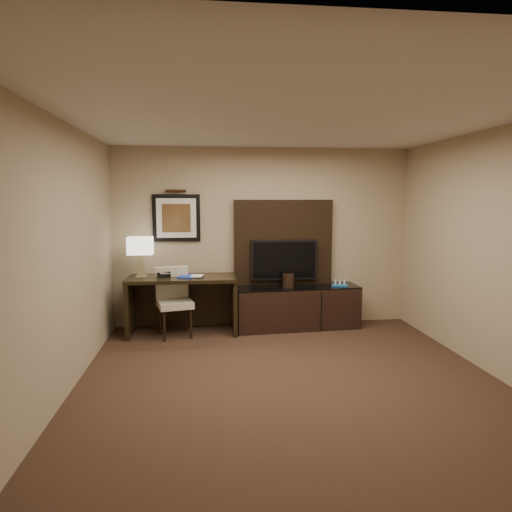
{
  "coord_description": "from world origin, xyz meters",
  "views": [
    {
      "loc": [
        -0.87,
        -4.39,
        1.93
      ],
      "look_at": [
        -0.19,
        1.8,
        1.15
      ],
      "focal_mm": 32.0,
      "sensor_mm": 36.0,
      "label": 1
    }
  ],
  "objects": [
    {
      "name": "table_lamp",
      "position": [
        -1.8,
        2.17,
        1.09
      ],
      "size": [
        0.33,
        0.19,
        0.52
      ],
      "primitive_type": null,
      "rotation": [
        0.0,
        0.0,
        -0.04
      ],
      "color": "#9B8960",
      "rests_on": "desk"
    },
    {
      "name": "blue_folder",
      "position": [
        -1.13,
        2.08,
        0.84
      ],
      "size": [
        0.3,
        0.34,
        0.02
      ],
      "primitive_type": "cube",
      "rotation": [
        0.0,
        0.0,
        -0.34
      ],
      "color": "#1837A2",
      "rests_on": "desk"
    },
    {
      "name": "ceiling",
      "position": [
        0.0,
        0.0,
        2.7
      ],
      "size": [
        4.5,
        5.0,
        0.01
      ],
      "primitive_type": "cube",
      "color": "silver",
      "rests_on": "wall_back"
    },
    {
      "name": "wall_back",
      "position": [
        0.0,
        2.5,
        1.35
      ],
      "size": [
        4.5,
        0.01,
        2.7
      ],
      "primitive_type": "cube",
      "color": "tan",
      "rests_on": "floor"
    },
    {
      "name": "desk_chair",
      "position": [
        -1.31,
        1.95,
        0.48
      ],
      "size": [
        0.58,
        0.63,
        0.96
      ],
      "primitive_type": null,
      "rotation": [
        0.0,
        0.0,
        0.25
      ],
      "color": "beige",
      "rests_on": "floor"
    },
    {
      "name": "wall_right",
      "position": [
        2.25,
        0.0,
        1.35
      ],
      "size": [
        0.01,
        5.0,
        2.7
      ],
      "primitive_type": "cube",
      "color": "tan",
      "rests_on": "floor"
    },
    {
      "name": "wall_front",
      "position": [
        0.0,
        -2.5,
        1.35
      ],
      "size": [
        4.5,
        0.01,
        2.7
      ],
      "primitive_type": "cube",
      "color": "tan",
      "rests_on": "floor"
    },
    {
      "name": "picture_light",
      "position": [
        -1.3,
        2.44,
        2.05
      ],
      "size": [
        0.04,
        0.04,
        0.3
      ],
      "primitive_type": "cylinder",
      "color": "#432315",
      "rests_on": "wall_back"
    },
    {
      "name": "desk",
      "position": [
        -1.22,
        2.1,
        0.41
      ],
      "size": [
        1.56,
        0.69,
        0.83
      ],
      "primitive_type": "cube",
      "rotation": [
        0.0,
        0.0,
        -0.02
      ],
      "color": "black",
      "rests_on": "floor"
    },
    {
      "name": "artwork",
      "position": [
        -1.3,
        2.48,
        1.65
      ],
      "size": [
        0.7,
        0.04,
        0.7
      ],
      "primitive_type": "cube",
      "color": "black",
      "rests_on": "wall_back"
    },
    {
      "name": "wall_left",
      "position": [
        -2.25,
        0.0,
        1.35
      ],
      "size": [
        0.01,
        5.0,
        2.7
      ],
      "primitive_type": "cube",
      "color": "tan",
      "rests_on": "floor"
    },
    {
      "name": "credenza",
      "position": [
        0.48,
        2.18,
        0.32
      ],
      "size": [
        1.87,
        0.64,
        0.63
      ],
      "primitive_type": "cube",
      "rotation": [
        0.0,
        0.0,
        0.07
      ],
      "color": "black",
      "rests_on": "floor"
    },
    {
      "name": "tv",
      "position": [
        0.3,
        2.34,
        1.02
      ],
      "size": [
        1.0,
        0.08,
        0.6
      ],
      "primitive_type": "cube",
      "color": "black",
      "rests_on": "tv_wall_panel"
    },
    {
      "name": "tv_wall_panel",
      "position": [
        0.3,
        2.44,
        1.27
      ],
      "size": [
        1.5,
        0.12,
        1.3
      ],
      "primitive_type": "cube",
      "color": "black",
      "rests_on": "wall_back"
    },
    {
      "name": "book",
      "position": [
        -1.09,
        2.07,
        0.94
      ],
      "size": [
        0.17,
        0.05,
        0.23
      ],
      "primitive_type": "imported",
      "rotation": [
        0.0,
        0.0,
        -0.17
      ],
      "color": "beige",
      "rests_on": "desk"
    },
    {
      "name": "minibar_tray",
      "position": [
        1.12,
        2.15,
        0.68
      ],
      "size": [
        0.26,
        0.2,
        0.08
      ],
      "primitive_type": null,
      "rotation": [
        0.0,
        0.0,
        -0.32
      ],
      "color": "#1A61AD",
      "rests_on": "credenza"
    },
    {
      "name": "desk_phone",
      "position": [
        -1.47,
        2.11,
        0.87
      ],
      "size": [
        0.21,
        0.19,
        0.09
      ],
      "primitive_type": null,
      "rotation": [
        0.0,
        0.0,
        0.19
      ],
      "color": "black",
      "rests_on": "desk"
    },
    {
      "name": "ice_bucket",
      "position": [
        0.33,
        2.15,
        0.73
      ],
      "size": [
        0.21,
        0.21,
        0.2
      ],
      "primitive_type": "cylinder",
      "rotation": [
        0.0,
        0.0,
        -0.22
      ],
      "color": "black",
      "rests_on": "credenza"
    },
    {
      "name": "floor",
      "position": [
        0.0,
        0.0,
        -0.01
      ],
      "size": [
        4.5,
        5.0,
        0.01
      ],
      "primitive_type": "cube",
      "color": "#342117",
      "rests_on": "ground"
    }
  ]
}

